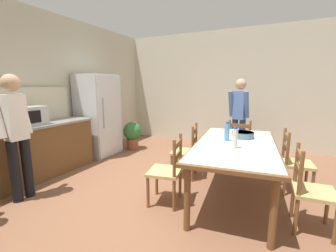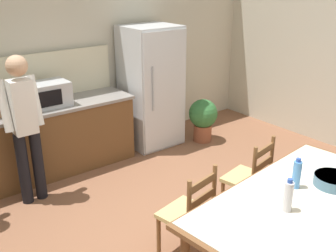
{
  "view_description": "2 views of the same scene",
  "coord_description": "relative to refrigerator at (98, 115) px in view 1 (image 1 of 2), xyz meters",
  "views": [
    {
      "loc": [
        -2.63,
        -1.37,
        1.54
      ],
      "look_at": [
        0.28,
        0.06,
        0.95
      ],
      "focal_mm": 24.0,
      "sensor_mm": 36.0,
      "label": 1
    },
    {
      "loc": [
        -2.13,
        -2.38,
        2.45
      ],
      "look_at": [
        -0.21,
        0.09,
        1.23
      ],
      "focal_mm": 42.0,
      "sensor_mm": 36.0,
      "label": 2
    }
  ],
  "objects": [
    {
      "name": "ground_plane",
      "position": [
        -1.11,
        -2.19,
        -0.89
      ],
      "size": [
        8.32,
        8.32,
        0.0
      ],
      "primitive_type": "plane",
      "color": "brown"
    },
    {
      "name": "wall_back",
      "position": [
        -1.11,
        0.47,
        0.56
      ],
      "size": [
        6.52,
        0.12,
        2.9
      ],
      "primitive_type": "cube",
      "color": "beige",
      "rests_on": "ground"
    },
    {
      "name": "wall_right",
      "position": [
        2.15,
        -2.19,
        0.56
      ],
      "size": [
        0.12,
        5.2,
        2.9
      ],
      "primitive_type": "cube",
      "color": "beige",
      "rests_on": "ground"
    },
    {
      "name": "refrigerator",
      "position": [
        0.0,
        0.0,
        0.0
      ],
      "size": [
        0.76,
        0.73,
        1.77
      ],
      "color": "silver",
      "rests_on": "ground"
    },
    {
      "name": "microwave",
      "position": [
        -1.55,
        0.02,
        0.17
      ],
      "size": [
        0.5,
        0.39,
        0.3
      ],
      "color": "#B2B7BC",
      "rests_on": "kitchen_counter"
    },
    {
      "name": "dining_table",
      "position": [
        -0.71,
        -3.08,
        -0.18
      ],
      "size": [
        2.16,
        1.25,
        0.77
      ],
      "rotation": [
        0.0,
        0.0,
        0.11
      ],
      "color": "brown",
      "rests_on": "ground"
    },
    {
      "name": "bottle_near_centre",
      "position": [
        -0.97,
        -3.11,
        0.01
      ],
      "size": [
        0.07,
        0.07,
        0.27
      ],
      "color": "silver",
      "rests_on": "dining_table"
    },
    {
      "name": "bottle_off_centre",
      "position": [
        -0.62,
        -2.94,
        0.01
      ],
      "size": [
        0.07,
        0.07,
        0.27
      ],
      "color": "#4C8ED6",
      "rests_on": "dining_table"
    },
    {
      "name": "serving_bowl",
      "position": [
        -0.34,
        -3.12,
        -0.06
      ],
      "size": [
        0.32,
        0.32,
        0.09
      ],
      "color": "slate",
      "rests_on": "dining_table"
    },
    {
      "name": "chair_head_end",
      "position": [
        0.6,
        -2.94,
        -0.44
      ],
      "size": [
        0.45,
        0.46,
        0.91
      ],
      "rotation": [
        0.0,
        0.0,
        1.69
      ],
      "color": "brown",
      "rests_on": "ground"
    },
    {
      "name": "chair_side_near_left",
      "position": [
        -1.08,
        -3.94,
        -0.44
      ],
      "size": [
        0.44,
        0.42,
        0.91
      ],
      "rotation": [
        0.0,
        0.0,
        0.05
      ],
      "color": "brown",
      "rests_on": "ground"
    },
    {
      "name": "chair_side_far_left",
      "position": [
        -1.26,
        -2.33,
        -0.44
      ],
      "size": [
        0.49,
        0.47,
        0.91
      ],
      "rotation": [
        0.0,
        0.0,
        3.34
      ],
      "color": "brown",
      "rests_on": "ground"
    },
    {
      "name": "chair_side_near_right",
      "position": [
        -0.16,
        -3.84,
        -0.44
      ],
      "size": [
        0.46,
        0.45,
        0.91
      ],
      "rotation": [
        0.0,
        0.0,
        0.11
      ],
      "color": "brown",
      "rests_on": "ground"
    },
    {
      "name": "chair_side_far_right",
      "position": [
        -0.34,
        -2.23,
        -0.44
      ],
      "size": [
        0.49,
        0.47,
        0.91
      ],
      "rotation": [
        0.0,
        0.0,
        3.33
      ],
      "color": "brown",
      "rests_on": "ground"
    },
    {
      "name": "person_at_counter",
      "position": [
        -2.03,
        -0.5,
        0.06
      ],
      "size": [
        0.42,
        0.29,
        1.68
      ],
      "rotation": [
        0.0,
        0.0,
        1.57
      ],
      "color": "black",
      "rests_on": "ground"
    },
    {
      "name": "person_by_table",
      "position": [
        1.16,
        -2.83,
        0.06
      ],
      "size": [
        0.33,
        0.46,
        1.68
      ],
      "rotation": [
        0.0,
        0.0,
        2.94
      ],
      "color": "navy",
      "rests_on": "ground"
    },
    {
      "name": "potted_plant",
      "position": [
        0.66,
        -0.43,
        -0.5
      ],
      "size": [
        0.44,
        0.44,
        0.67
      ],
      "color": "brown",
      "rests_on": "ground"
    }
  ]
}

